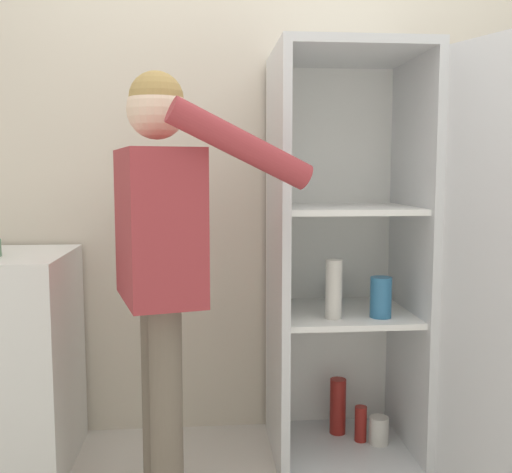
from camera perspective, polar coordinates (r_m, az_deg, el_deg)
name	(u,v)px	position (r m, az deg, el deg)	size (l,w,h in m)	color
wall_back	(275,163)	(2.86, 1.85, 7.00)	(7.00, 0.06, 2.55)	beige
refrigerator	(375,263)	(2.54, 11.25, -2.52)	(0.89, 1.16, 1.74)	silver
person	(161,239)	(2.20, -9.02, -0.22)	(0.73, 0.59, 1.59)	#726656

